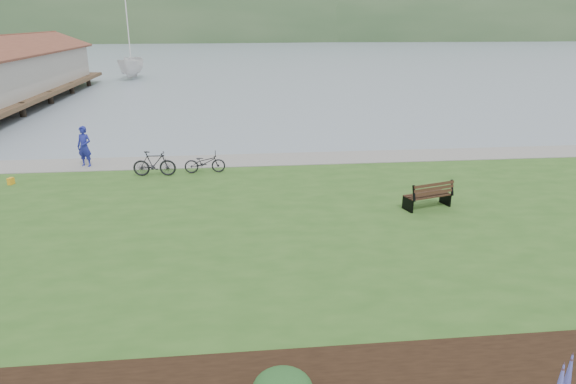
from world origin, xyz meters
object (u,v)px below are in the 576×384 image
sailboat (133,79)px  person (84,143)px  bicycle_a (205,162)px  park_bench (429,195)px

sailboat → person: bearing=-82.1°
bicycle_a → sailboat: bearing=12.2°
person → bicycle_a: (5.28, -1.51, -0.62)m
park_bench → sailboat: 49.57m
sailboat → bicycle_a: bearing=-75.2°
park_bench → person: size_ratio=0.83×
person → sailboat: bearing=117.8°
person → sailboat: (-4.91, 39.40, -1.47)m
park_bench → bicycle_a: size_ratio=1.03×
park_bench → bicycle_a: park_bench is taller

